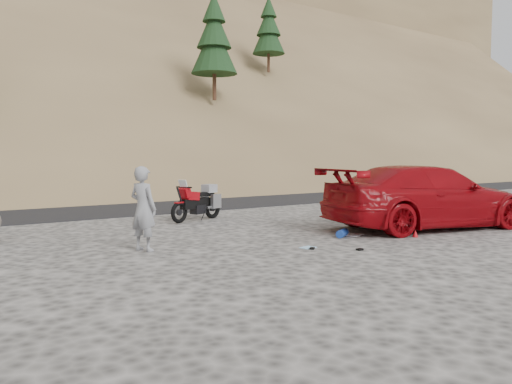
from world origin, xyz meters
TOP-DOWN VIEW (x-y plane):
  - ground at (0.00, 0.00)m, footprint 140.00×140.00m
  - road at (0.00, 9.00)m, footprint 120.00×7.00m
  - motorcycle at (0.74, 3.58)m, footprint 2.03×1.02m
  - man at (-2.48, -0.00)m, footprint 0.63×0.74m
  - red_car at (4.91, -1.34)m, footprint 6.13×3.58m
  - gear_white_cloth at (2.45, -1.02)m, footprint 0.59×0.56m
  - gear_blue_mat at (2.03, -1.10)m, footprint 0.49×0.39m
  - gear_funnel at (3.44, -2.10)m, footprint 0.17×0.17m
  - gear_glove_a at (1.13, -2.50)m, footprint 0.13×0.10m
  - gear_glove_b at (0.41, -1.86)m, footprint 0.15×0.14m
  - gear_blue_cloth at (0.45, -1.68)m, footprint 0.35×0.28m

SIDE VIEW (x-z plane):
  - ground at x=0.00m, z-range 0.00..0.00m
  - road at x=0.00m, z-range -0.03..0.03m
  - man at x=-2.48m, z-range -0.86..0.86m
  - red_car at x=4.91m, z-range -0.83..0.83m
  - gear_blue_cloth at x=0.45m, z-range 0.00..0.01m
  - gear_white_cloth at x=2.45m, z-range 0.00..0.02m
  - gear_glove_a at x=1.13m, z-range 0.00..0.04m
  - gear_glove_b at x=0.41m, z-range 0.00..0.04m
  - gear_funnel at x=3.44m, z-range 0.00..0.18m
  - gear_blue_mat at x=2.03m, z-range 0.00..0.19m
  - motorcycle at x=0.74m, z-range -0.09..1.16m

